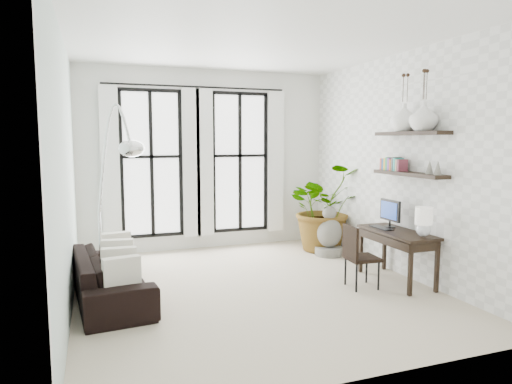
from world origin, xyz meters
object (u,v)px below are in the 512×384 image
plant (324,207)px  buddha (329,235)px  desk_chair (357,253)px  arc_lamp (115,160)px  desk (399,234)px  sofa (111,277)px

plant → buddha: size_ratio=1.83×
desk_chair → arc_lamp: size_ratio=0.35×
desk → buddha: 1.72m
desk_chair → arc_lamp: arc_lamp is taller
desk_chair → arc_lamp: bearing=170.1°
desk_chair → sofa: bearing=173.1°
desk → arc_lamp: size_ratio=0.50×
desk → desk_chair: desk is taller
plant → desk_chair: size_ratio=1.85×
plant → desk_chair: (-0.60, -2.04, -0.30)m
desk → plant: bearing=91.3°
arc_lamp → buddha: bearing=14.4°
sofa → arc_lamp: bearing=-42.2°
plant → desk: (0.05, -2.06, -0.09)m
sofa → desk: desk is taller
arc_lamp → buddha: (3.49, 0.90, -1.36)m
arc_lamp → buddha: 3.85m
sofa → desk: 3.82m
sofa → desk_chair: (3.10, -0.62, 0.19)m
desk_chair → plant: bearing=78.1°
plant → desk_chair: plant is taller
sofa → buddha: bearing=-78.9°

